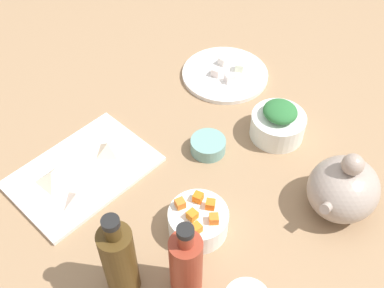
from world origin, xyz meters
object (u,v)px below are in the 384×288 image
at_px(bowl_carrots, 198,221).
at_px(bottle_0, 119,260).
at_px(bottle_1, 186,264).
at_px(bowl_small_side, 208,145).
at_px(cutting_board, 83,172).
at_px(bowl_greens, 278,126).
at_px(teapot, 343,188).
at_px(plate_tofu, 225,74).

height_order(bowl_carrots, bottle_0, bottle_0).
bearing_deg(bottle_1, bowl_small_side, -148.38).
distance_m(cutting_board, bottle_1, 0.36).
bearing_deg(bowl_greens, teapot, 66.17).
height_order(bowl_carrots, bottle_1, bottle_1).
bearing_deg(plate_tofu, bottle_1, 30.33).
xyz_separation_m(plate_tofu, teapot, (0.19, 0.44, 0.06)).
xyz_separation_m(cutting_board, bowl_greens, (-0.38, 0.27, 0.03)).
bearing_deg(cutting_board, bottle_0, 63.65).
bearing_deg(bowl_small_side, cutting_board, -36.58).
relative_size(bowl_greens, bowl_carrots, 1.06).
height_order(bowl_small_side, bottle_1, bottle_1).
relative_size(bowl_greens, bottle_1, 0.67).
height_order(bowl_carrots, teapot, teapot).
distance_m(cutting_board, bottle_0, 0.30).
distance_m(bowl_greens, bowl_carrots, 0.33).
distance_m(bowl_greens, bowl_small_side, 0.17).
distance_m(cutting_board, bowl_small_side, 0.29).
bearing_deg(bottle_0, teapot, 152.07).
bearing_deg(bowl_small_side, teapot, 99.41).
bearing_deg(cutting_board, bottle_1, 80.84).
bearing_deg(bottle_0, bowl_greens, 179.34).
bearing_deg(bottle_1, bowl_carrots, -150.91).
height_order(cutting_board, bowl_greens, bowl_greens).
height_order(cutting_board, bottle_0, bottle_0).
bearing_deg(teapot, cutting_board, -59.46).
xyz_separation_m(bowl_carrots, teapot, (-0.23, 0.19, 0.03)).
height_order(plate_tofu, bottle_1, bottle_1).
height_order(cutting_board, bowl_carrots, bowl_carrots).
relative_size(cutting_board, bowl_carrots, 2.56).
bearing_deg(bottle_1, cutting_board, -99.16).
xyz_separation_m(cutting_board, bowl_small_side, (-0.23, 0.17, 0.01)).
bearing_deg(cutting_board, bowl_greens, 144.70).
distance_m(plate_tofu, teapot, 0.48).
relative_size(bowl_greens, bowl_small_side, 1.57).
bearing_deg(bottle_0, bottle_1, 129.44).
xyz_separation_m(plate_tofu, bowl_small_side, (0.24, 0.13, 0.01)).
height_order(plate_tofu, bottle_0, bottle_0).
relative_size(cutting_board, bottle_1, 1.60).
bearing_deg(bottle_1, plate_tofu, -149.67).
bearing_deg(bowl_greens, plate_tofu, -113.00).
bearing_deg(bowl_greens, cutting_board, -35.30).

